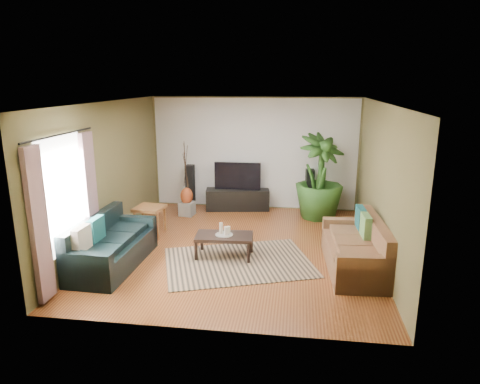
% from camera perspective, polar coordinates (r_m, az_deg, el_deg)
% --- Properties ---
extents(floor, '(5.50, 5.50, 0.00)m').
position_cam_1_polar(floor, '(8.14, -0.19, -7.52)').
color(floor, brown).
rests_on(floor, ground).
extents(ceiling, '(5.50, 5.50, 0.00)m').
position_cam_1_polar(ceiling, '(7.55, -0.21, 11.82)').
color(ceiling, white).
rests_on(ceiling, ground).
extents(wall_back, '(5.00, 0.00, 5.00)m').
position_cam_1_polar(wall_back, '(10.41, 1.92, 5.13)').
color(wall_back, brown).
rests_on(wall_back, ground).
extents(wall_front, '(5.00, 0.00, 5.00)m').
position_cam_1_polar(wall_front, '(5.13, -4.51, -5.05)').
color(wall_front, brown).
rests_on(wall_front, ground).
extents(wall_left, '(0.00, 5.50, 5.50)m').
position_cam_1_polar(wall_left, '(8.44, -17.26, 2.22)').
color(wall_left, brown).
rests_on(wall_left, ground).
extents(wall_right, '(0.00, 5.50, 5.50)m').
position_cam_1_polar(wall_right, '(7.79, 18.32, 1.13)').
color(wall_right, brown).
rests_on(wall_right, ground).
extents(backwall_panel, '(4.90, 0.00, 4.90)m').
position_cam_1_polar(backwall_panel, '(10.40, 1.91, 5.12)').
color(backwall_panel, white).
rests_on(backwall_panel, ground).
extents(window_pane, '(0.00, 1.80, 1.80)m').
position_cam_1_polar(window_pane, '(7.05, -22.55, -0.23)').
color(window_pane, white).
rests_on(window_pane, ground).
extents(curtain_near, '(0.08, 0.35, 2.20)m').
position_cam_1_polar(curtain_near, '(6.48, -25.23, -4.07)').
color(curtain_near, gray).
rests_on(curtain_near, ground).
extents(curtain_far, '(0.08, 0.35, 2.20)m').
position_cam_1_polar(curtain_far, '(7.72, -19.30, -0.62)').
color(curtain_far, gray).
rests_on(curtain_far, ground).
extents(curtain_rod, '(0.03, 1.90, 0.03)m').
position_cam_1_polar(curtain_rod, '(6.86, -22.92, 7.04)').
color(curtain_rod, black).
rests_on(curtain_rod, ground).
extents(sofa_left, '(0.90, 1.99, 0.85)m').
position_cam_1_polar(sofa_left, '(7.59, -16.62, -6.41)').
color(sofa_left, black).
rests_on(sofa_left, floor).
extents(sofa_right, '(0.98, 1.96, 0.85)m').
position_cam_1_polar(sofa_right, '(7.40, 15.04, -6.84)').
color(sofa_right, brown).
rests_on(sofa_right, floor).
extents(area_rug, '(2.92, 2.48, 0.01)m').
position_cam_1_polar(area_rug, '(7.54, -0.22, -9.33)').
color(area_rug, tan).
rests_on(area_rug, floor).
extents(coffee_table, '(1.04, 0.61, 0.41)m').
position_cam_1_polar(coffee_table, '(7.72, -2.11, -7.17)').
color(coffee_table, black).
rests_on(coffee_table, floor).
extents(candle_tray, '(0.31, 0.31, 0.01)m').
position_cam_1_polar(candle_tray, '(7.64, -2.13, -5.69)').
color(candle_tray, gray).
rests_on(candle_tray, coffee_table).
extents(candle_tall, '(0.06, 0.06, 0.20)m').
position_cam_1_polar(candle_tall, '(7.64, -2.54, -4.83)').
color(candle_tall, beige).
rests_on(candle_tall, candle_tray).
extents(candle_mid, '(0.06, 0.06, 0.16)m').
position_cam_1_polar(candle_mid, '(7.57, -1.89, -5.21)').
color(candle_mid, white).
rests_on(candle_mid, candle_tray).
extents(candle_short, '(0.06, 0.06, 0.13)m').
position_cam_1_polar(candle_short, '(7.66, -1.54, -5.06)').
color(candle_short, white).
rests_on(candle_short, candle_tray).
extents(tv_stand, '(1.58, 0.68, 0.51)m').
position_cam_1_polar(tv_stand, '(10.45, -0.32, -0.98)').
color(tv_stand, black).
rests_on(tv_stand, floor).
extents(television, '(1.12, 0.06, 0.66)m').
position_cam_1_polar(television, '(10.31, -0.33, 2.15)').
color(television, black).
rests_on(television, tv_stand).
extents(speaker_left, '(0.20, 0.22, 1.07)m').
position_cam_1_polar(speaker_left, '(10.61, -6.65, 0.73)').
color(speaker_left, black).
rests_on(speaker_left, floor).
extents(speaker_right, '(0.22, 0.24, 1.05)m').
position_cam_1_polar(speaker_right, '(10.29, 9.23, 0.13)').
color(speaker_right, black).
rests_on(speaker_right, floor).
extents(potted_plant, '(1.52, 1.52, 1.93)m').
position_cam_1_polar(potted_plant, '(9.83, 10.54, 2.02)').
color(potted_plant, '#254F1A').
rests_on(potted_plant, floor).
extents(plant_pot, '(0.36, 0.36, 0.28)m').
position_cam_1_polar(plant_pot, '(10.04, 10.32, -2.58)').
color(plant_pot, black).
rests_on(plant_pot, floor).
extents(pedestal, '(0.36, 0.36, 0.32)m').
position_cam_1_polar(pedestal, '(10.11, -7.07, -2.21)').
color(pedestal, gray).
rests_on(pedestal, floor).
extents(vase, '(0.29, 0.29, 0.41)m').
position_cam_1_polar(vase, '(10.02, -7.13, -0.54)').
color(vase, '#8D3819').
rests_on(vase, pedestal).
extents(side_table, '(0.62, 0.62, 0.59)m').
position_cam_1_polar(side_table, '(8.97, -11.90, -3.72)').
color(side_table, brown).
rests_on(side_table, floor).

